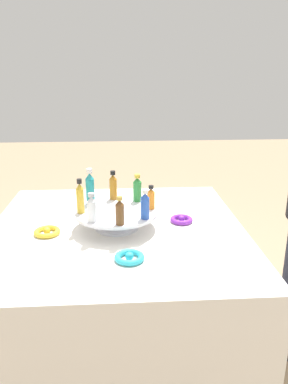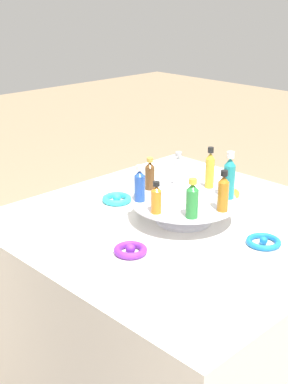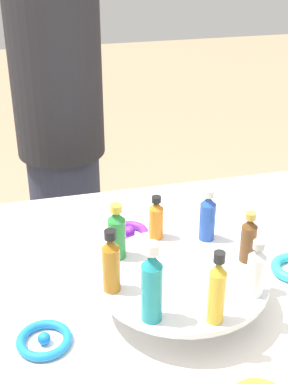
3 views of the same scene
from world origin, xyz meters
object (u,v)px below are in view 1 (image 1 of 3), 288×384
display_stand (117,216)px  ribbon_bow_teal (129,257)px  bottle_teal (90,188)px  ribbon_bow_blue (108,203)px  bottle_amber (113,186)px  bottle_green (137,189)px  bottle_clear (92,209)px  bottle_blue (145,205)px  bottle_gold (80,197)px  ribbon_bow_purple (181,220)px  ribbon_bow_gold (47,232)px  bottle_orange (151,198)px  bottle_brown (120,212)px

display_stand → ribbon_bow_teal: 0.28m
bottle_teal → ribbon_bow_teal: bottle_teal is taller
ribbon_bow_blue → bottle_amber: bearing=12.8°
bottle_amber → bottle_green: bearing=73.1°
display_stand → bottle_teal: (-0.09, -0.11, 0.09)m
bottle_clear → bottle_blue: size_ratio=0.97×
bottle_blue → ribbon_bow_teal: 0.23m
bottle_green → bottle_clear: bearing=-39.4°
bottle_gold → ribbon_bow_purple: bearing=98.0°
ribbon_bow_purple → ribbon_bow_blue: size_ratio=0.94×
display_stand → ribbon_bow_teal: size_ratio=3.26×
ribbon_bow_purple → ribbon_bow_gold: same height
bottle_gold → bottle_orange: bearing=95.6°
bottle_blue → ribbon_bow_teal: bearing=-19.5°
ribbon_bow_purple → bottle_teal: bearing=-96.8°
bottle_gold → ribbon_bow_gold: bottle_gold is taller
bottle_brown → ribbon_bow_gold: size_ratio=1.06×
bottle_brown → bottle_green: size_ratio=0.91×
bottle_amber → bottle_teal: (0.05, -0.10, 0.01)m
bottle_brown → bottle_green: bearing=163.1°
bottle_amber → ribbon_bow_blue: bearing=-167.2°
bottle_amber → ribbon_bow_purple: 0.33m
bottle_green → ribbon_bow_purple: 0.23m
bottle_clear → bottle_green: (-0.22, 0.18, 0.00)m
bottle_green → display_stand: bearing=-39.4°
bottle_brown → ribbon_bow_blue: bearing=-172.0°
bottle_clear → ribbon_bow_gold: (-0.07, -0.18, -0.12)m
ribbon_bow_teal → bottle_teal: bearing=-157.1°
bottle_brown → ribbon_bow_gold: 0.32m
bottle_brown → ribbon_bow_blue: bottle_brown is taller
display_stand → bottle_orange: (-0.01, 0.14, 0.07)m
bottle_orange → ribbon_bow_purple: 0.18m
bottle_teal → bottle_gold: 0.11m
display_stand → ribbon_bow_teal: display_stand is taller
bottle_teal → ribbon_bow_teal: 0.42m
bottle_teal → ribbon_bow_purple: (0.05, 0.38, -0.14)m
ribbon_bow_blue → bottle_teal: bearing=-19.5°
bottle_clear → bottle_blue: (-0.02, 0.20, 0.00)m
ribbon_bow_gold → bottle_teal: bearing=129.1°
display_stand → ribbon_bow_purple: (-0.04, 0.27, -0.04)m
bottle_clear → bottle_gold: bearing=-151.9°
bottle_blue → ribbon_bow_gold: (-0.05, -0.38, -0.12)m
bottle_orange → ribbon_bow_teal: (0.29, -0.10, -0.11)m
display_stand → bottle_amber: bearing=-174.4°
bottle_amber → bottle_gold: bearing=-39.4°
ribbon_bow_purple → ribbon_bow_teal: size_ratio=0.93×
ribbon_bow_purple → display_stand: bearing=-80.8°
bottle_orange → ribbon_bow_teal: size_ratio=0.96×
ribbon_bow_purple → ribbon_bow_teal: 0.39m
bottle_clear → bottle_brown: size_ratio=1.04×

